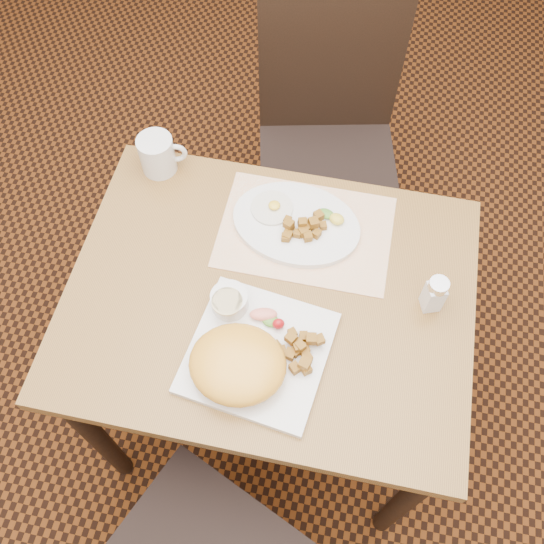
{
  "coord_description": "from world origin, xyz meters",
  "views": [
    {
      "loc": [
        0.13,
        -0.61,
        1.94
      ],
      "look_at": [
        0.0,
        0.02,
        0.82
      ],
      "focal_mm": 40.0,
      "sensor_mm": 36.0,
      "label": 1
    }
  ],
  "objects_px": {
    "table": "(270,315)",
    "coffee_mug": "(158,154)",
    "chair_far": "(328,133)",
    "plate_oval": "(296,224)",
    "salt_shaker": "(434,294)",
    "plate_square": "(258,353)"
  },
  "relations": [
    {
      "from": "table",
      "to": "coffee_mug",
      "type": "bearing_deg",
      "value": 138.95
    },
    {
      "from": "plate_square",
      "to": "chair_far",
      "type": "bearing_deg",
      "value": 87.78
    },
    {
      "from": "plate_oval",
      "to": "salt_shaker",
      "type": "relative_size",
      "value": 3.05
    },
    {
      "from": "chair_far",
      "to": "plate_square",
      "type": "xyz_separation_m",
      "value": [
        -0.03,
        -0.84,
        0.22
      ]
    },
    {
      "from": "salt_shaker",
      "to": "table",
      "type": "bearing_deg",
      "value": -172.84
    },
    {
      "from": "plate_square",
      "to": "salt_shaker",
      "type": "bearing_deg",
      "value": 28.87
    },
    {
      "from": "chair_far",
      "to": "salt_shaker",
      "type": "xyz_separation_m",
      "value": [
        0.31,
        -0.65,
        0.26
      ]
    },
    {
      "from": "chair_far",
      "to": "plate_oval",
      "type": "bearing_deg",
      "value": 75.66
    },
    {
      "from": "table",
      "to": "plate_square",
      "type": "relative_size",
      "value": 3.21
    },
    {
      "from": "chair_far",
      "to": "plate_square",
      "type": "distance_m",
      "value": 0.87
    },
    {
      "from": "table",
      "to": "chair_far",
      "type": "relative_size",
      "value": 0.93
    },
    {
      "from": "chair_far",
      "to": "table",
      "type": "bearing_deg",
      "value": 74.06
    },
    {
      "from": "chair_far",
      "to": "coffee_mug",
      "type": "height_order",
      "value": "chair_far"
    },
    {
      "from": "table",
      "to": "plate_oval",
      "type": "xyz_separation_m",
      "value": [
        0.02,
        0.19,
        0.12
      ]
    },
    {
      "from": "chair_far",
      "to": "salt_shaker",
      "type": "relative_size",
      "value": 9.7
    },
    {
      "from": "coffee_mug",
      "to": "plate_square",
      "type": "bearing_deg",
      "value": -51.86
    },
    {
      "from": "salt_shaker",
      "to": "coffee_mug",
      "type": "bearing_deg",
      "value": 159.9
    },
    {
      "from": "table",
      "to": "plate_oval",
      "type": "bearing_deg",
      "value": 82.58
    },
    {
      "from": "table",
      "to": "salt_shaker",
      "type": "xyz_separation_m",
      "value": [
        0.35,
        0.04,
        0.16
      ]
    },
    {
      "from": "table",
      "to": "plate_square",
      "type": "xyz_separation_m",
      "value": [
        0.01,
        -0.14,
        0.12
      ]
    },
    {
      "from": "table",
      "to": "salt_shaker",
      "type": "relative_size",
      "value": 9.0
    },
    {
      "from": "table",
      "to": "coffee_mug",
      "type": "xyz_separation_m",
      "value": [
        -0.34,
        0.3,
        0.16
      ]
    }
  ]
}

